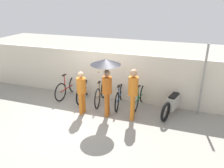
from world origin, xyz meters
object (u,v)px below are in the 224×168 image
at_px(parked_bicycle_3, 119,96).
at_px(parked_bicycle_4, 139,97).
at_px(pedestrian_trailing, 133,91).
at_px(parked_bicycle_1, 84,91).
at_px(parked_bicycle_0, 68,87).
at_px(parked_bicycle_2, 101,93).
at_px(motorcycle, 173,103).
at_px(pedestrian_leading, 81,90).
at_px(pedestrian_center, 106,73).

xyz_separation_m(parked_bicycle_3, parked_bicycle_4, (0.75, 0.07, 0.02)).
xyz_separation_m(parked_bicycle_3, pedestrian_trailing, (0.71, -0.87, 0.66)).
bearing_deg(parked_bicycle_1, parked_bicycle_3, -97.91).
distance_m(parked_bicycle_0, parked_bicycle_2, 1.49).
distance_m(parked_bicycle_2, motorcycle, 2.70).
xyz_separation_m(parked_bicycle_3, pedestrian_leading, (-1.04, -1.04, 0.52)).
distance_m(parked_bicycle_1, parked_bicycle_3, 1.49).
distance_m(parked_bicycle_4, pedestrian_center, 1.83).
distance_m(parked_bicycle_1, pedestrian_leading, 1.27).
relative_size(parked_bicycle_3, motorcycle, 0.88).
bearing_deg(parked_bicycle_1, pedestrian_leading, -163.79).
relative_size(parked_bicycle_0, parked_bicycle_4, 1.00).
distance_m(parked_bicycle_1, motorcycle, 3.45).
bearing_deg(parked_bicycle_2, parked_bicycle_4, -93.62).
bearing_deg(parked_bicycle_2, parked_bicycle_3, -95.12).
bearing_deg(parked_bicycle_0, parked_bicycle_2, -89.28).
bearing_deg(parked_bicycle_2, pedestrian_leading, 156.63).
relative_size(parked_bicycle_3, parked_bicycle_4, 1.01).
distance_m(parked_bicycle_2, parked_bicycle_3, 0.75).
height_order(parked_bicycle_3, pedestrian_trailing, pedestrian_trailing).
height_order(pedestrian_leading, motorcycle, pedestrian_leading).
xyz_separation_m(parked_bicycle_0, pedestrian_trailing, (2.95, -0.94, 0.65)).
height_order(parked_bicycle_2, parked_bicycle_4, parked_bicycle_2).
distance_m(parked_bicycle_2, pedestrian_center, 1.64).
bearing_deg(pedestrian_center, parked_bicycle_3, -103.88).
relative_size(pedestrian_center, motorcycle, 1.04).
relative_size(parked_bicycle_2, pedestrian_center, 0.83).
bearing_deg(parked_bicycle_0, parked_bicycle_4, -85.46).
relative_size(pedestrian_leading, motorcycle, 0.78).
distance_m(parked_bicycle_0, parked_bicycle_3, 2.24).
bearing_deg(motorcycle, parked_bicycle_2, 107.11).
height_order(parked_bicycle_0, motorcycle, parked_bicycle_0).
relative_size(parked_bicycle_2, parked_bicycle_4, 0.99).
relative_size(parked_bicycle_3, pedestrian_leading, 1.12).
height_order(parked_bicycle_0, parked_bicycle_4, parked_bicycle_4).
bearing_deg(pedestrian_center, parked_bicycle_4, -135.39).
bearing_deg(parked_bicycle_3, parked_bicycle_1, 82.11).
bearing_deg(pedestrian_center, parked_bicycle_0, -32.08).
distance_m(parked_bicycle_2, parked_bicycle_4, 1.50).
xyz_separation_m(parked_bicycle_4, pedestrian_leading, (-1.78, -1.11, 0.49)).
bearing_deg(parked_bicycle_4, parked_bicycle_3, 101.96).
bearing_deg(parked_bicycle_0, parked_bicycle_3, -87.24).
bearing_deg(parked_bicycle_1, parked_bicycle_4, -95.81).
distance_m(parked_bicycle_3, parked_bicycle_4, 0.75).
height_order(parked_bicycle_4, pedestrian_center, pedestrian_center).
height_order(parked_bicycle_1, parked_bicycle_4, parked_bicycle_1).
bearing_deg(pedestrian_leading, parked_bicycle_4, -142.52).
bearing_deg(parked_bicycle_3, parked_bicycle_0, 81.29).
bearing_deg(parked_bicycle_3, parked_bicycle_2, 85.38).
bearing_deg(pedestrian_leading, parked_bicycle_2, -100.41).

